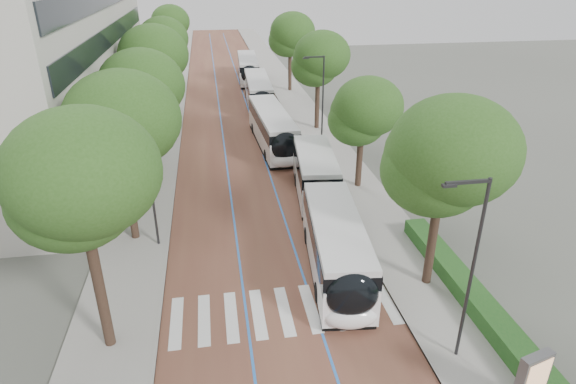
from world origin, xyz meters
name	(u,v)px	position (x,y,z in m)	size (l,w,h in m)	color
ground	(284,326)	(0.00, 0.00, 0.00)	(160.00, 160.00, 0.00)	#51544C
road	(232,101)	(0.00, 40.00, 0.01)	(11.00, 140.00, 0.02)	brown
sidewalk_left	(168,103)	(-7.50, 40.00, 0.06)	(4.00, 140.00, 0.12)	gray
sidewalk_right	(294,98)	(7.50, 40.00, 0.06)	(4.00, 140.00, 0.12)	gray
kerb_left	(184,103)	(-5.60, 40.00, 0.06)	(0.20, 140.00, 0.14)	gray
kerb_right	(278,99)	(5.60, 40.00, 0.06)	(0.20, 140.00, 0.14)	gray
zebra_crossing	(285,311)	(0.20, 1.00, 0.03)	(10.55, 3.60, 0.01)	silver
lane_line_left	(218,102)	(-1.60, 40.00, 0.02)	(0.12, 126.00, 0.01)	blue
lane_line_right	(245,100)	(1.60, 40.00, 0.02)	(0.12, 126.00, 0.01)	blue
office_building	(6,66)	(-19.47, 28.00, 7.00)	(18.11, 40.00, 14.00)	#AEACA1
hedge	(472,296)	(9.10, 0.00, 0.52)	(1.20, 14.00, 0.80)	#19481A
streetlight_near	(470,259)	(6.62, -3.00, 4.82)	(1.82, 0.20, 8.00)	#28282B
streetlight_far	(321,96)	(6.62, 22.00, 4.82)	(1.82, 0.20, 8.00)	#28282B
lamp_post_left	(150,181)	(-6.10, 8.00, 4.12)	(0.14, 0.14, 8.00)	#28282B
trees_left	(146,73)	(-7.50, 23.34, 6.92)	(6.16, 60.41, 9.89)	black
trees_right	(336,77)	(7.70, 21.54, 6.44)	(5.87, 47.71, 9.20)	black
lead_bus	(326,212)	(3.69, 7.47, 1.63)	(4.36, 18.55, 3.20)	black
bus_queued_0	(273,130)	(2.71, 23.34, 1.62)	(3.07, 12.50, 3.20)	white
bus_queued_1	(258,93)	(2.90, 36.87, 1.62)	(2.95, 12.48, 3.20)	white
bus_queued_2	(248,69)	(2.94, 50.82, 1.62)	(3.08, 12.50, 3.20)	white
ad_panel	(531,383)	(7.80, -6.10, 1.54)	(1.35, 0.69, 2.71)	#59595B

